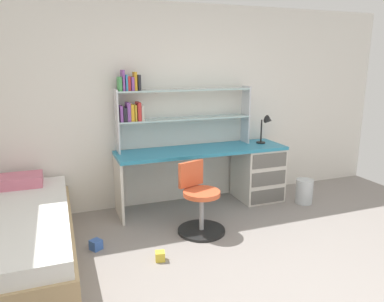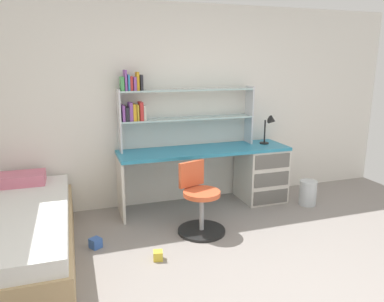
{
  "view_description": "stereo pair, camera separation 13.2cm",
  "coord_description": "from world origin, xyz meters",
  "px_view_note": "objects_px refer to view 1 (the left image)",
  "views": [
    {
      "loc": [
        -1.52,
        -1.91,
        1.8
      ],
      "look_at": [
        -0.25,
        1.51,
        0.92
      ],
      "focal_mm": 34.04,
      "sensor_mm": 36.0,
      "label": 1
    },
    {
      "loc": [
        -1.4,
        -1.95,
        1.8
      ],
      "look_at": [
        -0.25,
        1.51,
        0.92
      ],
      "focal_mm": 34.04,
      "sensor_mm": 36.0,
      "label": 2
    }
  ],
  "objects_px": {
    "bed_platform": "(14,240)",
    "toy_block_yellow_2": "(160,256)",
    "desk": "(243,169)",
    "desk_lamp": "(267,125)",
    "swivel_chair": "(200,206)",
    "waste_bin": "(304,191)",
    "bookshelf_hutch": "(165,105)",
    "toy_block_blue_0": "(96,245)"
  },
  "relations": [
    {
      "from": "desk_lamp",
      "to": "bookshelf_hutch",
      "type": "bearing_deg",
      "value": 172.82
    },
    {
      "from": "waste_bin",
      "to": "toy_block_yellow_2",
      "type": "height_order",
      "value": "waste_bin"
    },
    {
      "from": "swivel_chair",
      "to": "bed_platform",
      "type": "xyz_separation_m",
      "value": [
        -1.83,
        -0.07,
        -0.04
      ]
    },
    {
      "from": "desk_lamp",
      "to": "swivel_chair",
      "type": "xyz_separation_m",
      "value": [
        -1.22,
        -0.68,
        -0.71
      ]
    },
    {
      "from": "bed_platform",
      "to": "waste_bin",
      "type": "bearing_deg",
      "value": 5.88
    },
    {
      "from": "bookshelf_hutch",
      "to": "toy_block_blue_0",
      "type": "xyz_separation_m",
      "value": [
        -0.99,
        -0.87,
        -1.25
      ]
    },
    {
      "from": "desk_lamp",
      "to": "bed_platform",
      "type": "height_order",
      "value": "desk_lamp"
    },
    {
      "from": "waste_bin",
      "to": "toy_block_blue_0",
      "type": "xyz_separation_m",
      "value": [
        -2.71,
        -0.31,
        -0.11
      ]
    },
    {
      "from": "waste_bin",
      "to": "bookshelf_hutch",
      "type": "bearing_deg",
      "value": 161.94
    },
    {
      "from": "desk_lamp",
      "to": "swivel_chair",
      "type": "distance_m",
      "value": 1.57
    },
    {
      "from": "desk_lamp",
      "to": "toy_block_yellow_2",
      "type": "xyz_separation_m",
      "value": [
        -1.8,
        -1.12,
        -0.97
      ]
    },
    {
      "from": "swivel_chair",
      "to": "toy_block_yellow_2",
      "type": "distance_m",
      "value": 0.77
    },
    {
      "from": "swivel_chair",
      "to": "bed_platform",
      "type": "bearing_deg",
      "value": -177.91
    },
    {
      "from": "toy_block_blue_0",
      "to": "toy_block_yellow_2",
      "type": "bearing_deg",
      "value": -38.02
    },
    {
      "from": "bed_platform",
      "to": "waste_bin",
      "type": "height_order",
      "value": "bed_platform"
    },
    {
      "from": "waste_bin",
      "to": "desk",
      "type": "bearing_deg",
      "value": 151.14
    },
    {
      "from": "toy_block_yellow_2",
      "to": "desk_lamp",
      "type": "bearing_deg",
      "value": 32.0
    },
    {
      "from": "desk_lamp",
      "to": "waste_bin",
      "type": "distance_m",
      "value": 1.01
    },
    {
      "from": "bed_platform",
      "to": "toy_block_blue_0",
      "type": "height_order",
      "value": "bed_platform"
    },
    {
      "from": "desk",
      "to": "toy_block_blue_0",
      "type": "height_order",
      "value": "desk"
    },
    {
      "from": "bookshelf_hutch",
      "to": "bed_platform",
      "type": "distance_m",
      "value": 2.19
    },
    {
      "from": "desk_lamp",
      "to": "waste_bin",
      "type": "relative_size",
      "value": 1.19
    },
    {
      "from": "swivel_chair",
      "to": "toy_block_blue_0",
      "type": "xyz_separation_m",
      "value": [
        -1.12,
        -0.03,
        -0.25
      ]
    },
    {
      "from": "bed_platform",
      "to": "desk_lamp",
      "type": "bearing_deg",
      "value": 13.69
    },
    {
      "from": "bed_platform",
      "to": "toy_block_yellow_2",
      "type": "xyz_separation_m",
      "value": [
        1.25,
        -0.38,
        -0.21
      ]
    },
    {
      "from": "desk_lamp",
      "to": "swivel_chair",
      "type": "height_order",
      "value": "desk_lamp"
    },
    {
      "from": "swivel_chair",
      "to": "bed_platform",
      "type": "relative_size",
      "value": 0.36
    },
    {
      "from": "swivel_chair",
      "to": "waste_bin",
      "type": "height_order",
      "value": "swivel_chair"
    },
    {
      "from": "desk_lamp",
      "to": "bed_platform",
      "type": "xyz_separation_m",
      "value": [
        -3.05,
        -0.74,
        -0.75
      ]
    },
    {
      "from": "swivel_chair",
      "to": "bed_platform",
      "type": "distance_m",
      "value": 1.83
    },
    {
      "from": "bookshelf_hutch",
      "to": "desk_lamp",
      "type": "xyz_separation_m",
      "value": [
        1.35,
        -0.17,
        -0.29
      ]
    },
    {
      "from": "swivel_chair",
      "to": "toy_block_blue_0",
      "type": "distance_m",
      "value": 1.14
    },
    {
      "from": "desk",
      "to": "bookshelf_hutch",
      "type": "height_order",
      "value": "bookshelf_hutch"
    },
    {
      "from": "desk",
      "to": "toy_block_blue_0",
      "type": "relative_size",
      "value": 21.52
    },
    {
      "from": "swivel_chair",
      "to": "toy_block_blue_0",
      "type": "relative_size",
      "value": 7.59
    },
    {
      "from": "bookshelf_hutch",
      "to": "swivel_chair",
      "type": "distance_m",
      "value": 1.32
    },
    {
      "from": "bed_platform",
      "to": "desk",
      "type": "bearing_deg",
      "value": 15.21
    },
    {
      "from": "bed_platform",
      "to": "waste_bin",
      "type": "distance_m",
      "value": 3.44
    },
    {
      "from": "desk",
      "to": "desk_lamp",
      "type": "bearing_deg",
      "value": 0.63
    },
    {
      "from": "waste_bin",
      "to": "toy_block_yellow_2",
      "type": "bearing_deg",
      "value": -161.34
    },
    {
      "from": "bookshelf_hutch",
      "to": "toy_block_blue_0",
      "type": "relative_size",
      "value": 17.21
    },
    {
      "from": "bookshelf_hutch",
      "to": "swivel_chair",
      "type": "relative_size",
      "value": 2.27
    }
  ]
}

